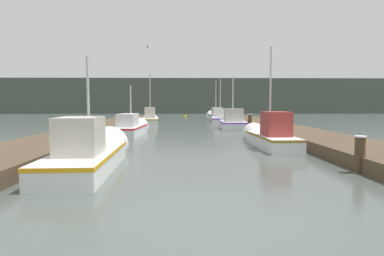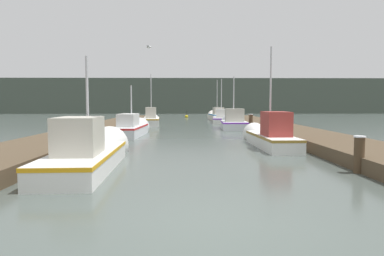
# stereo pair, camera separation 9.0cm
# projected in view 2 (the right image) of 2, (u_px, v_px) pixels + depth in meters

# --- Properties ---
(ground_plane) EXTENTS (200.00, 200.00, 0.00)m
(ground_plane) POSITION_uv_depth(u_px,v_px,m) (207.00, 224.00, 5.61)
(ground_plane) COLOR #47514C
(dock_left) EXTENTS (3.00, 40.00, 0.45)m
(dock_left) POSITION_uv_depth(u_px,v_px,m) (95.00, 131.00, 21.43)
(dock_left) COLOR #4C3D2B
(dock_left) RESTS_ON ground_plane
(dock_right) EXTENTS (3.00, 40.00, 0.45)m
(dock_right) POSITION_uv_depth(u_px,v_px,m) (286.00, 130.00, 21.67)
(dock_right) COLOR #4C3D2B
(dock_right) RESTS_ON ground_plane
(distant_shore_ridge) EXTENTS (120.00, 16.00, 6.41)m
(distant_shore_ridge) POSITION_uv_depth(u_px,v_px,m) (187.00, 97.00, 69.39)
(distant_shore_ridge) COLOR #424C42
(distant_shore_ridge) RESTS_ON ground_plane
(fishing_boat_0) EXTENTS (1.79, 6.46, 3.83)m
(fishing_boat_0) POSITION_uv_depth(u_px,v_px,m) (92.00, 152.00, 10.77)
(fishing_boat_0) COLOR silver
(fishing_boat_0) RESTS_ON ground_plane
(fishing_boat_1) EXTENTS (1.47, 5.81, 4.80)m
(fishing_boat_1) POSITION_uv_depth(u_px,v_px,m) (268.00, 136.00, 15.68)
(fishing_boat_1) COLOR silver
(fishing_boat_1) RESTS_ON ground_plane
(fishing_boat_2) EXTENTS (1.61, 5.59, 3.35)m
(fishing_boat_2) POSITION_uv_depth(u_px,v_px,m) (132.00, 128.00, 20.82)
(fishing_boat_2) COLOR silver
(fishing_boat_2) RESTS_ON ground_plane
(fishing_boat_3) EXTENTS (2.01, 4.38, 4.50)m
(fishing_boat_3) POSITION_uv_depth(u_px,v_px,m) (233.00, 122.00, 26.01)
(fishing_boat_3) COLOR silver
(fishing_boat_3) RESTS_ON ground_plane
(fishing_boat_4) EXTENTS (1.78, 5.93, 4.82)m
(fishing_boat_4) POSITION_uv_depth(u_px,v_px,m) (151.00, 119.00, 30.81)
(fishing_boat_4) COLOR silver
(fishing_boat_4) RESTS_ON ground_plane
(fishing_boat_5) EXTENTS (2.15, 6.30, 4.86)m
(fishing_boat_5) POSITION_uv_depth(u_px,v_px,m) (221.00, 118.00, 34.94)
(fishing_boat_5) COLOR silver
(fishing_boat_5) RESTS_ON ground_plane
(fishing_boat_6) EXTENTS (1.89, 5.37, 4.93)m
(fishing_boat_6) POSITION_uv_depth(u_px,v_px,m) (217.00, 116.00, 39.61)
(fishing_boat_6) COLOR silver
(fishing_boat_6) RESTS_ON ground_plane
(mooring_piling_0) EXTENTS (0.33, 0.33, 1.05)m
(mooring_piling_0) POSITION_uv_depth(u_px,v_px,m) (359.00, 154.00, 9.62)
(mooring_piling_0) COLOR #473523
(mooring_piling_0) RESTS_ON ground_plane
(mooring_piling_1) EXTENTS (0.35, 0.35, 1.15)m
(mooring_piling_1) POSITION_uv_depth(u_px,v_px,m) (251.00, 122.00, 25.24)
(mooring_piling_1) COLOR #473523
(mooring_piling_1) RESTS_ON ground_plane
(mooring_piling_2) EXTENTS (0.35, 0.35, 1.08)m
(mooring_piling_2) POSITION_uv_depth(u_px,v_px,m) (240.00, 118.00, 31.30)
(mooring_piling_2) COLOR #473523
(mooring_piling_2) RESTS_ON ground_plane
(mooring_piling_3) EXTENTS (0.30, 0.30, 1.40)m
(mooring_piling_3) POSITION_uv_depth(u_px,v_px,m) (148.00, 114.00, 37.26)
(mooring_piling_3) COLOR #473523
(mooring_piling_3) RESTS_ON ground_plane
(channel_buoy) EXTENTS (0.44, 0.44, 0.94)m
(channel_buoy) POSITION_uv_depth(u_px,v_px,m) (187.00, 116.00, 46.04)
(channel_buoy) COLOR gold
(channel_buoy) RESTS_ON ground_plane
(seagull_1) EXTENTS (0.30, 0.56, 0.12)m
(seagull_1) POSITION_uv_depth(u_px,v_px,m) (149.00, 47.00, 19.21)
(seagull_1) COLOR white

